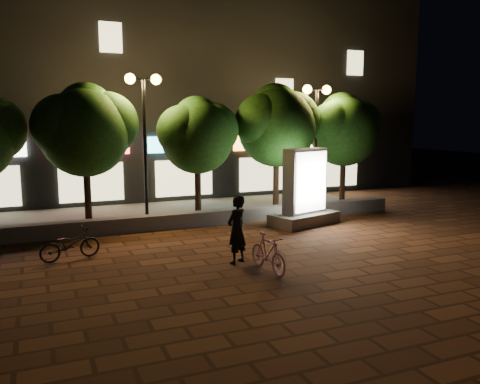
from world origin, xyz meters
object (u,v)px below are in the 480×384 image
tree_right (277,123)px  scooter_parked (70,244)px  street_lamp_left (144,110)px  ad_kiosk (305,194)px  tree_left (86,127)px  tree_mid (198,132)px  scooter_pink (268,253)px  tree_far_right (344,127)px  street_lamp_right (316,114)px  rider (237,229)px

tree_right → scooter_parked: tree_right is taller
street_lamp_left → ad_kiosk: 6.36m
tree_left → tree_mid: tree_left is taller
tree_left → street_lamp_left: size_ratio=0.94×
tree_left → ad_kiosk: bearing=-20.9°
tree_mid → scooter_parked: size_ratio=2.83×
scooter_pink → scooter_parked: (-4.40, 2.97, -0.05)m
tree_right → tree_far_right: tree_right is taller
tree_far_right → street_lamp_right: bearing=-170.4°
tree_right → street_lamp_left: (-5.36, -0.26, 0.46)m
tree_left → rider: (3.05, -6.10, -2.55)m
street_lamp_right → tree_right: bearing=170.9°
tree_mid → scooter_parked: tree_mid is taller
tree_mid → ad_kiosk: tree_mid is taller
street_lamp_left → street_lamp_right: bearing=0.0°
ad_kiosk → street_lamp_left: bearing=154.6°
tree_mid → rider: (-0.95, -6.09, -2.32)m
ad_kiosk → scooter_parked: ad_kiosk is taller
tree_far_right → street_lamp_right: size_ratio=0.96×
tree_far_right → scooter_parked: (-11.43, -4.10, -2.95)m
tree_mid → ad_kiosk: size_ratio=1.64×
street_lamp_right → ad_kiosk: size_ratio=1.81×
street_lamp_right → ad_kiosk: bearing=-128.2°
street_lamp_left → scooter_parked: 6.00m
tree_left → rider: tree_left is taller
scooter_pink → rider: 1.15m
tree_left → tree_right: 7.30m
scooter_parked → rider: bearing=-130.6°
ad_kiosk → tree_far_right: bearing=37.8°
tree_left → tree_mid: (4.00, -0.00, -0.23)m
tree_left → scooter_parked: 5.18m
scooter_parked → street_lamp_left: bearing=-50.8°
street_lamp_left → rider: street_lamp_left is taller
tree_left → street_lamp_right: street_lamp_right is taller
scooter_pink → ad_kiosk: bearing=45.8°
tree_mid → tree_left: bearing=180.0°
tree_far_right → tree_right: bearing=180.0°
scooter_parked → tree_far_right: bearing=-84.2°
tree_right → scooter_pink: size_ratio=3.23×
street_lamp_left → scooter_parked: street_lamp_left is taller
scooter_parked → tree_left: bearing=-26.7°
scooter_parked → tree_mid: bearing=-64.2°
tree_mid → street_lamp_right: bearing=-3.0°
tree_mid → tree_right: (3.31, 0.00, 0.35)m
tree_left → rider: bearing=-63.4°
rider → scooter_parked: bearing=-57.5°
scooter_parked → ad_kiosk: bearing=-93.9°
tree_left → street_lamp_right: 8.96m
street_lamp_right → scooter_pink: 9.39m
tree_mid → street_lamp_right: 5.00m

